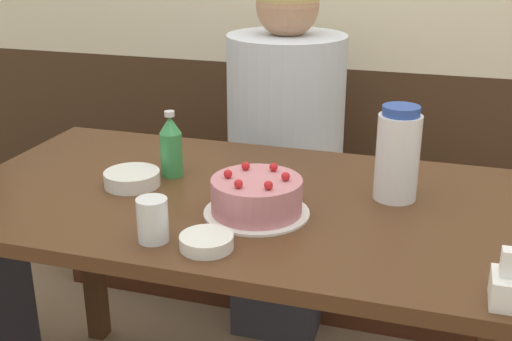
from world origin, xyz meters
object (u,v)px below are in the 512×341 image
at_px(bench_seat, 307,245).
at_px(person_teal_shirt, 285,158).
at_px(glass_water_tall, 153,220).
at_px(soju_bottle, 171,146).
at_px(bowl_soup_white, 132,179).
at_px(water_pitcher, 398,154).
at_px(bowl_rice_small, 207,242).
at_px(birthday_cake, 257,197).

relative_size(bench_seat, person_teal_shirt, 1.50).
bearing_deg(glass_water_tall, soju_bottle, 108.26).
relative_size(soju_bottle, glass_water_tall, 1.87).
xyz_separation_m(soju_bottle, bowl_soup_white, (-0.07, -0.10, -0.06)).
relative_size(water_pitcher, glass_water_tall, 2.44).
bearing_deg(soju_bottle, person_teal_shirt, 74.22).
height_order(bowl_rice_small, person_teal_shirt, person_teal_shirt).
height_order(bench_seat, water_pitcher, water_pitcher).
relative_size(bench_seat, bowl_soup_white, 13.42).
relative_size(bench_seat, water_pitcher, 8.23).
distance_m(bench_seat, soju_bottle, 1.01).
bearing_deg(water_pitcher, person_teal_shirt, 127.05).
bearing_deg(bench_seat, soju_bottle, -105.70).
relative_size(water_pitcher, bowl_rice_small, 2.07).
relative_size(birthday_cake, soju_bottle, 1.39).
height_order(soju_bottle, person_teal_shirt, person_teal_shirt).
relative_size(soju_bottle, person_teal_shirt, 0.14).
xyz_separation_m(bench_seat, water_pitcher, (0.37, -0.73, 0.66)).
bearing_deg(soju_bottle, bowl_rice_small, -56.58).
bearing_deg(bench_seat, person_teal_shirt, -105.44).
distance_m(bowl_soup_white, glass_water_tall, 0.33).
xyz_separation_m(bench_seat, soju_bottle, (-0.21, -0.75, 0.63)).
xyz_separation_m(water_pitcher, bowl_soup_white, (-0.65, -0.12, -0.09)).
distance_m(bench_seat, glass_water_tall, 1.27).
height_order(soju_bottle, bowl_rice_small, soju_bottle).
xyz_separation_m(bowl_soup_white, bowl_rice_small, (0.31, -0.26, -0.00)).
distance_m(birthday_cake, water_pitcher, 0.36).
xyz_separation_m(bench_seat, bowl_soup_white, (-0.28, -0.85, 0.57)).
bearing_deg(person_teal_shirt, bowl_rice_small, 4.69).
bearing_deg(glass_water_tall, birthday_cake, 48.92).
bearing_deg(birthday_cake, bowl_soup_white, 168.55).
xyz_separation_m(bench_seat, person_teal_shirt, (-0.05, -0.18, 0.42)).
distance_m(water_pitcher, person_teal_shirt, 0.74).
bearing_deg(birthday_cake, person_teal_shirt, 99.57).
distance_m(bowl_soup_white, person_teal_shirt, 0.72).
bearing_deg(glass_water_tall, person_teal_shirt, 87.39).
bearing_deg(bowl_rice_small, soju_bottle, 123.42).
xyz_separation_m(birthday_cake, bowl_soup_white, (-0.35, 0.07, -0.02)).
relative_size(bowl_soup_white, bowl_rice_small, 1.27).
relative_size(bowl_rice_small, glass_water_tall, 1.18).
relative_size(birthday_cake, water_pitcher, 1.06).
distance_m(bench_seat, water_pitcher, 1.06).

